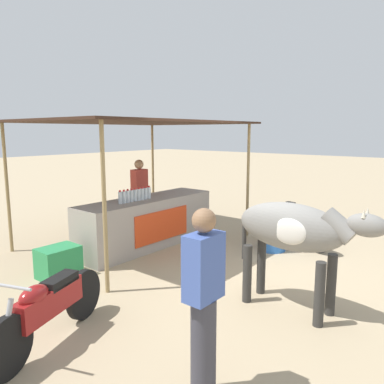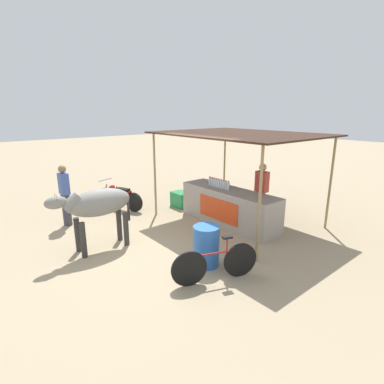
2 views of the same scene
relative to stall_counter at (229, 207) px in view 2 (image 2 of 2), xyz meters
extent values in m
plane|color=tan|center=(0.00, -2.20, -0.48)|extent=(60.00, 60.00, 0.00)
cube|color=#9E9389|center=(0.00, 0.00, 0.00)|extent=(3.00, 0.80, 0.96)
cube|color=red|center=(0.00, -0.41, 0.00)|extent=(1.40, 0.02, 0.58)
cube|color=#382319|center=(0.00, 0.30, 1.95)|extent=(4.20, 3.20, 0.04)
cylinder|color=#997F51|center=(-1.89, -1.14, 0.73)|extent=(0.06, 0.06, 2.43)
cylinder|color=#997F51|center=(1.89, -1.14, 0.73)|extent=(0.06, 0.06, 2.43)
cylinder|color=#997F51|center=(-1.89, 1.74, 0.73)|extent=(0.06, 0.06, 2.43)
cylinder|color=#997F51|center=(1.89, 1.74, 0.73)|extent=(0.06, 0.06, 2.43)
cylinder|color=silver|center=(-0.71, -0.05, 0.59)|extent=(0.07, 0.07, 0.22)
cylinder|color=red|center=(-0.71, -0.05, 0.71)|extent=(0.04, 0.04, 0.03)
cylinder|color=silver|center=(-0.62, -0.05, 0.59)|extent=(0.07, 0.07, 0.22)
cylinder|color=red|center=(-0.62, -0.05, 0.71)|extent=(0.04, 0.04, 0.03)
cylinder|color=silver|center=(-0.53, -0.05, 0.59)|extent=(0.07, 0.07, 0.22)
cylinder|color=red|center=(-0.53, -0.05, 0.71)|extent=(0.04, 0.04, 0.03)
cylinder|color=silver|center=(-0.44, -0.05, 0.59)|extent=(0.07, 0.07, 0.22)
cylinder|color=red|center=(-0.44, -0.05, 0.71)|extent=(0.04, 0.04, 0.03)
cylinder|color=silver|center=(-0.35, -0.05, 0.59)|extent=(0.07, 0.07, 0.22)
cylinder|color=red|center=(-0.35, -0.05, 0.71)|extent=(0.04, 0.04, 0.03)
cylinder|color=silver|center=(-0.26, -0.05, 0.59)|extent=(0.07, 0.07, 0.22)
cylinder|color=red|center=(-0.26, -0.05, 0.71)|extent=(0.04, 0.04, 0.03)
cylinder|color=silver|center=(-0.17, -0.05, 0.59)|extent=(0.07, 0.07, 0.22)
cylinder|color=red|center=(-0.17, -0.05, 0.71)|extent=(0.04, 0.04, 0.03)
cylinder|color=silver|center=(-0.08, -0.05, 0.59)|extent=(0.07, 0.07, 0.22)
cylinder|color=red|center=(-0.08, -0.05, 0.71)|extent=(0.04, 0.04, 0.03)
cylinder|color=silver|center=(0.01, -0.05, 0.59)|extent=(0.07, 0.07, 0.22)
cylinder|color=red|center=(0.01, -0.05, 0.71)|extent=(0.04, 0.04, 0.03)
cylinder|color=#383842|center=(0.50, 0.75, -0.04)|extent=(0.22, 0.22, 0.88)
cube|color=#BF3F33|center=(0.50, 0.75, 0.68)|extent=(0.34, 0.20, 0.56)
sphere|color=tan|center=(0.50, 0.75, 1.07)|extent=(0.20, 0.20, 0.20)
cube|color=#268C4C|center=(-2.02, -0.10, -0.24)|extent=(0.60, 0.44, 0.48)
cylinder|color=blue|center=(1.33, -2.03, -0.07)|extent=(0.53, 0.53, 0.82)
ellipsoid|color=gray|center=(-0.72, -3.31, 0.60)|extent=(0.55, 1.41, 0.60)
cylinder|color=#302F2D|center=(-0.55, -3.80, -0.09)|extent=(0.12, 0.12, 0.78)
cylinder|color=#302F2D|center=(-0.91, -3.80, -0.09)|extent=(0.12, 0.12, 0.78)
cylinder|color=#302F2D|center=(-0.53, -2.82, -0.09)|extent=(0.12, 0.12, 0.78)
cylinder|color=#302F2D|center=(-0.89, -2.82, -0.09)|extent=(0.12, 0.12, 0.78)
cylinder|color=gray|center=(-0.73, -3.91, 0.71)|extent=(0.25, 0.45, 0.41)
ellipsoid|color=gray|center=(-0.74, -4.21, 0.77)|extent=(0.23, 0.44, 0.26)
cone|color=beige|center=(-0.67, -4.19, 0.91)|extent=(0.05, 0.05, 0.10)
cone|color=beige|center=(-0.81, -4.18, 0.91)|extent=(0.05, 0.05, 0.10)
cylinder|color=#302F2D|center=(-0.71, -2.65, 0.33)|extent=(0.06, 0.06, 0.60)
ellipsoid|color=silver|center=(-0.94, -3.41, 0.60)|extent=(0.11, 0.44, 0.32)
cylinder|color=black|center=(-3.65, -1.94, -0.18)|extent=(0.59, 0.29, 0.60)
cylinder|color=black|center=(-2.53, -1.51, -0.18)|extent=(0.59, 0.29, 0.60)
cube|color=maroon|center=(-3.09, -1.73, 0.00)|extent=(0.90, 0.49, 0.28)
ellipsoid|color=maroon|center=(-3.30, -1.80, 0.16)|extent=(0.41, 0.32, 0.20)
cube|color=black|center=(-2.92, -1.66, 0.16)|extent=(0.48, 0.33, 0.10)
cylinder|color=#99999E|center=(-3.60, -1.92, 0.40)|extent=(0.22, 0.52, 0.03)
cylinder|color=#99999E|center=(-3.63, -1.93, 0.02)|extent=(0.21, 0.12, 0.49)
cylinder|color=black|center=(1.70, -2.77, -0.15)|extent=(0.27, 0.63, 0.66)
cylinder|color=black|center=(2.06, -1.84, -0.15)|extent=(0.27, 0.63, 0.66)
cylinder|color=maroon|center=(1.88, -2.30, 0.07)|extent=(0.33, 0.81, 0.04)
cylinder|color=maroon|center=(1.96, -2.10, 0.19)|extent=(0.03, 0.03, 0.28)
cube|color=black|center=(1.96, -2.10, 0.35)|extent=(0.16, 0.20, 0.04)
cylinder|color=#383842|center=(-2.68, -3.46, -0.04)|extent=(0.22, 0.22, 0.88)
cube|color=#3F59A5|center=(-2.68, -3.46, 0.68)|extent=(0.34, 0.20, 0.56)
sphere|color=#8C6647|center=(-2.68, -3.46, 1.07)|extent=(0.20, 0.20, 0.20)
camera|label=1|loc=(-5.00, -5.24, 1.78)|focal=35.00mm
camera|label=2|loc=(5.37, -5.73, 2.53)|focal=28.00mm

